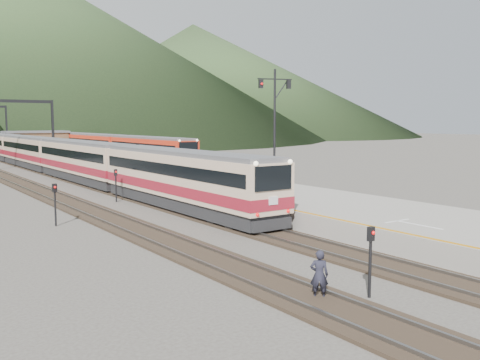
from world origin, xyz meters
TOP-DOWN VIEW (x-y plane):
  - track_main at (0.00, 40.00)m, footprint 2.60×200.00m
  - track_far at (-5.00, 40.00)m, footprint 2.60×200.00m
  - track_second at (11.50, 40.00)m, footprint 2.60×200.00m
  - platform at (5.60, 38.00)m, footprint 8.00×100.00m
  - gantry_near at (-2.85, 55.00)m, footprint 9.55×0.25m
  - station_shed at (5.60, 78.00)m, footprint 9.40×4.40m
  - hill_c at (110.00, 210.00)m, footprint 160.00×160.00m
  - main_train at (0.00, 57.91)m, footprint 2.70×92.61m
  - second_train at (11.50, 68.03)m, footprint 2.70×55.42m
  - signal_mast at (4.20, 16.78)m, footprint 2.14×0.72m
  - short_signal_a at (-3.22, 2.62)m, footprint 0.24×0.19m
  - short_signal_b at (-2.05, 26.45)m, footprint 0.25×0.21m
  - short_signal_c at (-7.99, 20.10)m, footprint 0.25×0.20m
  - worker at (-4.67, 3.38)m, footprint 0.68×0.66m

SIDE VIEW (x-z plane):
  - track_main at x=0.00m, z-range -0.05..0.18m
  - track_far at x=-5.00m, z-range -0.05..0.18m
  - track_second at x=11.50m, z-range -0.05..0.18m
  - platform at x=5.60m, z-range 0.00..1.00m
  - worker at x=-4.67m, z-range 0.00..1.58m
  - short_signal_a at x=-3.22m, z-range 0.33..2.60m
  - short_signal_b at x=-2.05m, z-range 0.33..2.60m
  - short_signal_c at x=-7.99m, z-range 0.33..2.60m
  - main_train at x=0.00m, z-range 0.23..3.52m
  - second_train at x=11.50m, z-range 0.23..3.52m
  - station_shed at x=5.60m, z-range 1.02..4.12m
  - gantry_near at x=-2.85m, z-range 1.59..9.59m
  - signal_mast at x=4.20m, z-range 1.81..9.46m
  - hill_c at x=110.00m, z-range 0.00..50.00m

